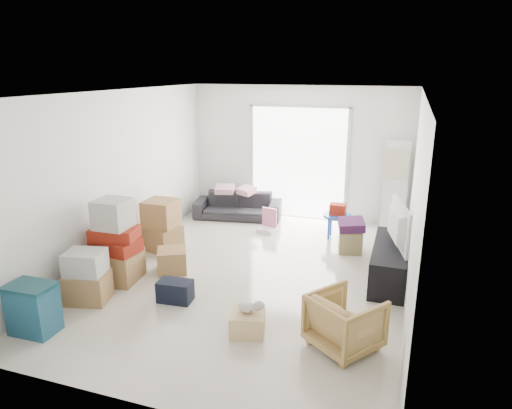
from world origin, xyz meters
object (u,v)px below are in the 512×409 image
object	(u,v)px
ac_tower	(395,187)
wood_crate	(248,322)
television	(391,241)
sofa	(238,202)
armchair	(345,319)
kids_table	(337,214)
tv_console	(389,262)
storage_bins	(33,308)
ottoman	(350,241)

from	to	relation	value
ac_tower	wood_crate	world-z (taller)	ac_tower
television	wood_crate	size ratio (longest dim) A/B	2.76
ac_tower	sofa	world-z (taller)	ac_tower
armchair	wood_crate	bearing A→B (deg)	39.54
television	kids_table	bearing A→B (deg)	20.74
sofa	wood_crate	world-z (taller)	sofa
tv_console	sofa	bearing A→B (deg)	147.43
storage_bins	kids_table	size ratio (longest dim) A/B	0.95
ac_tower	storage_bins	distance (m)	6.31
ottoman	sofa	bearing A→B (deg)	155.57
wood_crate	television	bearing A→B (deg)	53.30
ac_tower	kids_table	size ratio (longest dim) A/B	2.69
ac_tower	sofa	xyz separation A→B (m)	(-3.10, -0.15, -0.53)
ottoman	wood_crate	xyz separation A→B (m)	(-0.83, -2.91, -0.06)
sofa	kids_table	bearing A→B (deg)	-23.64
ac_tower	tv_console	xyz separation A→B (m)	(0.05, -2.16, -0.61)
storage_bins	television	bearing A→B (deg)	35.78
tv_console	storage_bins	world-z (taller)	storage_bins
wood_crate	sofa	bearing A→B (deg)	112.19
sofa	storage_bins	distance (m)	4.88
ac_tower	storage_bins	world-z (taller)	ac_tower
armchair	storage_bins	distance (m)	3.62
tv_console	wood_crate	bearing A→B (deg)	-126.70
tv_console	television	world-z (taller)	television
sofa	armchair	size ratio (longest dim) A/B	2.54
tv_console	wood_crate	distance (m)	2.52
kids_table	storage_bins	bearing A→B (deg)	-124.05
ottoman	wood_crate	size ratio (longest dim) A/B	0.96
television	tv_console	bearing A→B (deg)	166.65
armchair	ottoman	size ratio (longest dim) A/B	1.83
sofa	storage_bins	world-z (taller)	sofa
kids_table	wood_crate	distance (m)	3.55
sofa	kids_table	xyz separation A→B (m)	(2.15, -0.53, 0.12)
ac_tower	tv_console	distance (m)	2.25
wood_crate	storage_bins	bearing A→B (deg)	-161.74
sofa	wood_crate	distance (m)	4.36
ac_tower	ottoman	xyz separation A→B (m)	(-0.63, -1.27, -0.68)
armchair	wood_crate	world-z (taller)	armchair
armchair	kids_table	xyz separation A→B (m)	(-0.62, 3.44, 0.11)
sofa	ottoman	size ratio (longest dim) A/B	4.66
tv_console	armchair	size ratio (longest dim) A/B	2.29
ottoman	television	bearing A→B (deg)	-52.68
kids_table	wood_crate	bearing A→B (deg)	-98.21
ottoman	kids_table	size ratio (longest dim) A/B	0.59
ac_tower	sofa	bearing A→B (deg)	-177.23
ac_tower	television	size ratio (longest dim) A/B	1.59
television	kids_table	distance (m)	1.79
ottoman	kids_table	xyz separation A→B (m)	(-0.32, 0.59, 0.27)
television	ottoman	bearing A→B (deg)	23.97
sofa	kids_table	size ratio (longest dim) A/B	2.74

